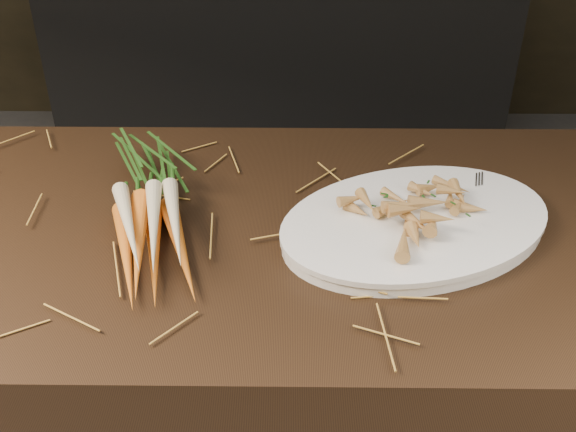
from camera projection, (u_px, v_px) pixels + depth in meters
The scene contains 7 objects.
main_counter at pixel (116, 404), 1.47m from camera, with size 2.40×0.70×0.90m, color black.
back_counter at pixel (281, 57), 3.02m from camera, with size 1.82×0.62×0.84m.
straw_bedding at pixel (78, 221), 1.21m from camera, with size 1.40×0.60×0.02m, color #AB7B30, non-canonical shape.
root_veg_bunch at pixel (149, 190), 1.22m from camera, with size 0.24×0.49×0.09m.
serving_platter at pixel (415, 227), 1.19m from camera, with size 0.46×0.30×0.02m, color white, non-canonical shape.
roasted_veg_heap at pixel (417, 208), 1.17m from camera, with size 0.22×0.16×0.05m, color #9F6C2D, non-canonical shape.
serving_fork at pixel (507, 207), 1.21m from camera, with size 0.02×0.17×0.00m, color silver.
Camera 1 is at (0.36, -0.68, 1.61)m, focal length 45.00 mm.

